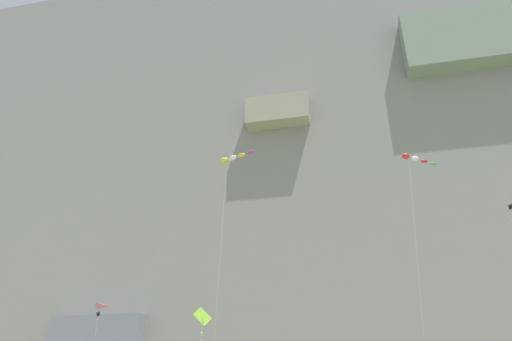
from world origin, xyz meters
name	(u,v)px	position (x,y,z in m)	size (l,w,h in m)	color
cliff_face	(291,176)	(0.03, 57.11, 37.37)	(180.00, 26.35, 74.75)	gray
kite_windsock_low_center	(414,159)	(16.13, 36.37, 27.51)	(5.69, 5.92, 28.08)	red
kite_windsock_far_right	(232,159)	(-5.05, 38.67, 31.21)	(4.98, 4.41, 31.73)	yellow
kite_diamond_upper_right	(202,319)	(-7.12, 36.42, 11.41)	(1.87, 3.93, 12.70)	#8CCC33
kite_delta_front_field	(95,316)	(-17.29, 33.04, 11.52)	(2.53, 3.08, 11.94)	pink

